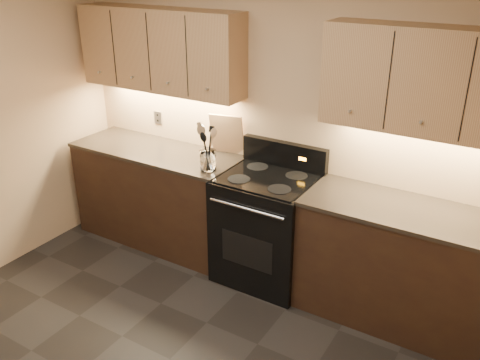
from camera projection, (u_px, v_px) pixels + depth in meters
name	position (u px, v px, depth m)	size (l,w,h in m)	color
wall_back	(279.00, 121.00, 4.19)	(4.00, 0.04, 2.60)	tan
counter_left	(159.00, 195.00, 4.82)	(1.62, 0.62, 0.93)	black
counter_right	(399.00, 265.00, 3.74)	(1.46, 0.62, 0.93)	black
stove	(267.00, 226.00, 4.24)	(0.76, 0.68, 1.14)	black
upper_cab_left	(160.00, 50.00, 4.39)	(1.60, 0.30, 0.70)	#A98554
upper_cab_right	(432.00, 82.00, 3.31)	(1.44, 0.30, 0.70)	#A98554
outlet_plate	(158.00, 118.00, 4.87)	(0.09, 0.01, 0.12)	#B2B5BA
utensil_crock	(208.00, 161.00, 4.17)	(0.16, 0.16, 0.17)	white
cutting_board	(227.00, 134.00, 4.45)	(0.30, 0.02, 0.38)	tan
wooden_spoon	(205.00, 148.00, 4.14)	(0.06, 0.06, 0.33)	tan
black_spoon	(209.00, 149.00, 4.14)	(0.06, 0.06, 0.31)	black
black_turner	(207.00, 148.00, 4.11)	(0.08, 0.08, 0.36)	black
steel_spatula	(211.00, 145.00, 4.11)	(0.08, 0.08, 0.40)	silver
steel_skimmer	(210.00, 149.00, 4.09)	(0.09, 0.09, 0.35)	silver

